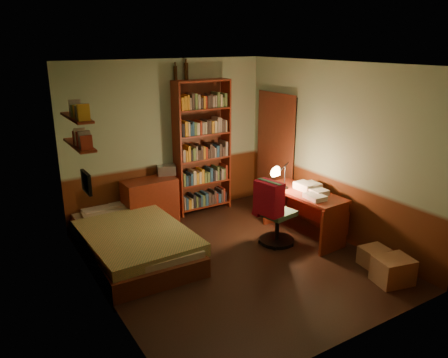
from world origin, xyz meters
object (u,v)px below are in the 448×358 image
desk_lamp (285,167)px  cardboard_box_a (393,270)px  bed (131,230)px  bookshelf (202,148)px  dresser (150,202)px  mini_stereo (166,170)px  cardboard_box_b (374,256)px  desk (303,214)px  office_chair (278,207)px

desk_lamp → cardboard_box_a: 2.11m
bed → desk_lamp: 2.44m
cardboard_box_a → desk_lamp: bearing=95.5°
bed → bookshelf: 2.03m
dresser → bookshelf: 1.27m
mini_stereo → cardboard_box_a: (1.47, -3.40, -0.67)m
cardboard_box_b → cardboard_box_a: bearing=-111.1°
bed → desk: (2.43, -0.85, 0.01)m
desk → cardboard_box_b: (0.19, -1.21, -0.23)m
mini_stereo → cardboard_box_a: size_ratio=0.66×
cardboard_box_a → cardboard_box_b: cardboard_box_a is taller
mini_stereo → office_chair: size_ratio=0.26×
dresser → office_chair: office_chair is taller
desk → office_chair: size_ratio=1.18×
bookshelf → desk_lamp: bearing=-67.1°
mini_stereo → office_chair: 2.02m
office_chair → cardboard_box_a: office_chair is taller
mini_stereo → desk: (1.44, -1.77, -0.48)m
bed → dresser: 1.01m
desk_lamp → desk: bearing=-81.1°
bed → dresser: dresser is taller
cardboard_box_a → desk: bearing=91.0°
bed → cardboard_box_b: size_ratio=6.60×
desk → cardboard_box_b: bearing=-84.4°
mini_stereo → bookshelf: size_ratio=0.13×
bookshelf → cardboard_box_b: 3.25m
dresser → desk_lamp: 2.24m
dresser → bookshelf: bearing=3.1°
desk_lamp → cardboard_box_b: desk_lamp is taller
mini_stereo → bookshelf: bearing=14.3°
office_chair → desk: bearing=-10.8°
desk_lamp → office_chair: desk_lamp is taller
dresser → bookshelf: size_ratio=0.37×
bed → desk: size_ratio=1.74×
bookshelf → office_chair: size_ratio=2.00×
bed → dresser: size_ratio=2.72×
bookshelf → office_chair: (0.29, -1.72, -0.57)m
bed → mini_stereo: bearing=44.3°
dresser → desk_lamp: desk_lamp is taller
bed → desk_lamp: desk_lamp is taller
bookshelf → cardboard_box_a: 3.59m
mini_stereo → bookshelf: (0.66, -0.04, 0.30)m
bed → dresser: (0.63, 0.79, 0.03)m
desk → office_chair: (-0.49, 0.01, 0.21)m
bed → desk_lamp: size_ratio=3.48×
desk_lamp → office_chair: bearing=-161.0°
office_chair → cardboard_box_a: size_ratio=2.57×
mini_stereo → cardboard_box_b: mini_stereo is taller
bookshelf → desk: bookshelf is taller
bookshelf → office_chair: bearing=-81.0°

